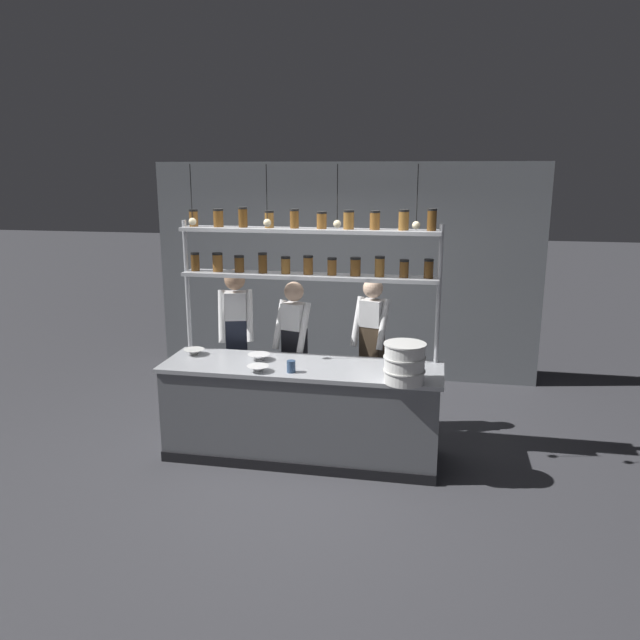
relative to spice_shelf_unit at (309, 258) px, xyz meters
name	(u,v)px	position (x,y,z in m)	size (l,w,h in m)	color
ground_plane	(302,455)	(-0.01, -0.33, -1.88)	(40.00, 40.00, 0.00)	#3D3D42
back_wall	(343,272)	(-0.01, 2.22, -0.48)	(5.04, 0.12, 2.80)	gray
prep_counter	(302,411)	(-0.01, -0.33, -1.42)	(2.64, 0.76, 0.92)	slate
spice_shelf_unit	(309,258)	(0.00, 0.00, 0.00)	(2.52, 0.28, 2.36)	#ADAFB5
chef_left	(237,337)	(-0.84, 0.30, -0.90)	(0.42, 0.35, 1.71)	black
chef_center	(294,347)	(-0.22, 0.29, -0.97)	(0.41, 0.34, 1.60)	black
chef_right	(372,344)	(0.57, 0.49, -0.95)	(0.41, 0.34, 1.63)	black
container_stack	(404,363)	(0.97, -0.64, -0.79)	(0.36, 0.36, 0.35)	white
prep_bowl_near_left	(194,352)	(-1.12, -0.20, -0.94)	(0.21, 0.21, 0.06)	silver
prep_bowl_center_front	(259,357)	(-0.44, -0.25, -0.93)	(0.22, 0.22, 0.06)	white
prep_bowl_center_back	(258,369)	(-0.35, -0.59, -0.94)	(0.20, 0.20, 0.06)	white
serving_cup_front	(291,366)	(-0.05, -0.55, -0.91)	(0.08, 0.08, 0.11)	#334C70
pendant_light_row	(301,221)	(0.00, -0.33, 0.38)	(2.10, 0.07, 0.55)	black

